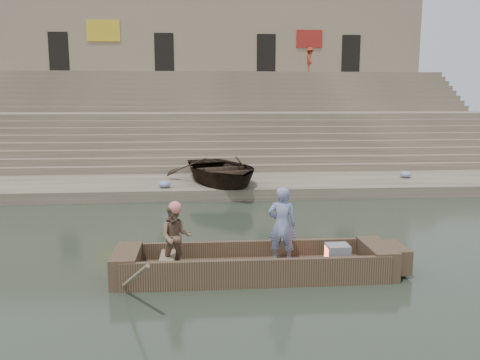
{
  "coord_description": "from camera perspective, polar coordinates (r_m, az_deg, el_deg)",
  "views": [
    {
      "loc": [
        0.27,
        -10.83,
        3.59
      ],
      "look_at": [
        1.36,
        2.18,
        1.4
      ],
      "focal_mm": 36.93,
      "sensor_mm": 36.0,
      "label": 1
    }
  ],
  "objects": [
    {
      "name": "ground",
      "position": [
        11.42,
        -5.97,
        -8.86
      ],
      "size": [
        120.0,
        120.0,
        0.0
      ],
      "primitive_type": "plane",
      "color": "#2A3427",
      "rests_on": "ground"
    },
    {
      "name": "beached_rowboat",
      "position": [
        18.58,
        -2.24,
        1.19
      ],
      "size": [
        4.66,
        5.61,
        1.0
      ],
      "primitive_type": "imported",
      "rotation": [
        0.0,
        0.0,
        0.28
      ],
      "color": "#2D2116",
      "rests_on": "lower_landing"
    },
    {
      "name": "standing_man",
      "position": [
        10.15,
        4.86,
        -5.21
      ],
      "size": [
        0.64,
        0.48,
        1.59
      ],
      "primitive_type": "imported",
      "rotation": [
        0.0,
        0.0,
        2.96
      ],
      "color": "navy",
      "rests_on": "main_rowboat"
    },
    {
      "name": "mid_landing",
      "position": [
        26.43,
        -5.37,
        4.72
      ],
      "size": [
        32.0,
        3.0,
        2.8
      ],
      "primitive_type": "cube",
      "color": "gray",
      "rests_on": "ground"
    },
    {
      "name": "cloth_bundles",
      "position": [
        19.05,
        3.05,
        0.27
      ],
      "size": [
        9.95,
        2.31,
        0.26
      ],
      "color": "#3F5999",
      "rests_on": "lower_landing"
    },
    {
      "name": "pedestrian",
      "position": [
        33.58,
        8.08,
        13.57
      ],
      "size": [
        0.73,
        1.12,
        1.63
      ],
      "primitive_type": "imported",
      "rotation": [
        0.0,
        0.0,
        1.45
      ],
      "color": "maroon",
      "rests_on": "upper_landing"
    },
    {
      "name": "television",
      "position": [
        10.41,
        11.13,
        -8.39
      ],
      "size": [
        0.46,
        0.42,
        0.4
      ],
      "color": "gray",
      "rests_on": "main_rowboat"
    },
    {
      "name": "rowing_man",
      "position": [
        9.88,
        -7.45,
        -6.54
      ],
      "size": [
        0.65,
        0.52,
        1.3
      ],
      "primitive_type": "imported",
      "rotation": [
        0.0,
        0.0,
        0.05
      ],
      "color": "#297B55",
      "rests_on": "main_rowboat"
    },
    {
      "name": "ghat_steps",
      "position": [
        28.08,
        -5.35,
        5.82
      ],
      "size": [
        32.0,
        11.0,
        5.2
      ],
      "color": "gray",
      "rests_on": "ground"
    },
    {
      "name": "building_wall",
      "position": [
        37.39,
        -5.31,
        12.56
      ],
      "size": [
        32.0,
        5.07,
        11.2
      ],
      "color": "gray",
      "rests_on": "ground"
    },
    {
      "name": "main_rowboat",
      "position": [
        10.19,
        1.67,
        -10.45
      ],
      "size": [
        5.0,
        1.3,
        0.22
      ],
      "primitive_type": "cube",
      "color": "brown",
      "rests_on": "ground"
    },
    {
      "name": "upper_landing",
      "position": [
        33.35,
        -5.29,
        7.78
      ],
      "size": [
        32.0,
        3.0,
        5.2
      ],
      "primitive_type": "cube",
      "color": "gray",
      "rests_on": "ground"
    },
    {
      "name": "lower_landing",
      "position": [
        19.14,
        -5.52,
        -0.73
      ],
      "size": [
        32.0,
        4.0,
        0.4
      ],
      "primitive_type": "cube",
      "color": "gray",
      "rests_on": "ground"
    },
    {
      "name": "rowboat_trim",
      "position": [
        10.14,
        2.87,
        -9.38
      ],
      "size": [
        6.04,
        2.63,
        1.97
      ],
      "color": "brown",
      "rests_on": "ground"
    }
  ]
}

